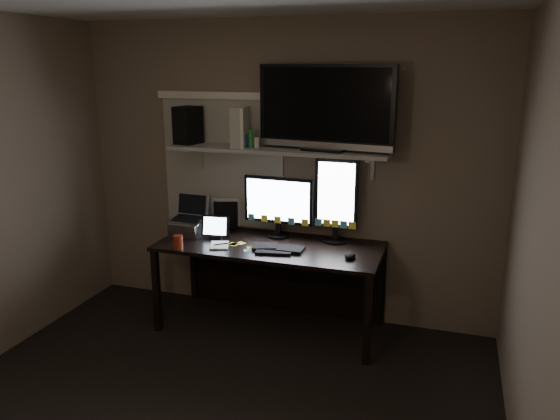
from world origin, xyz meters
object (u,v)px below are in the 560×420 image
at_px(laptop, 187,216).
at_px(cup, 178,242).
at_px(desk, 274,260).
at_px(keyboard, 278,248).
at_px(monitor_landscape, 278,207).
at_px(tv, 325,108).
at_px(speaker, 188,125).
at_px(monitor_portrait, 336,200).
at_px(tablet, 216,227).
at_px(game_console, 241,127).
at_px(mouse, 350,256).

relative_size(laptop, cup, 2.97).
relative_size(desk, keyboard, 4.26).
distance_m(monitor_landscape, keyboard, 0.41).
height_order(monitor_landscape, cup, monitor_landscape).
relative_size(tv, speaker, 3.51).
bearing_deg(speaker, cup, -61.26).
xyz_separation_m(monitor_portrait, tv, (-0.10, -0.03, 0.73)).
bearing_deg(speaker, tablet, -20.90).
distance_m(keyboard, game_console, 1.03).
relative_size(mouse, game_console, 0.38).
height_order(monitor_portrait, game_console, game_console).
height_order(keyboard, cup, cup).
bearing_deg(cup, monitor_landscape, 39.88).
bearing_deg(tablet, mouse, -12.89).
bearing_deg(speaker, monitor_portrait, 13.51).
relative_size(keyboard, cup, 3.75).
relative_size(tablet, laptop, 0.69).
relative_size(cup, game_console, 0.35).
xyz_separation_m(mouse, tablet, (-1.15, 0.12, 0.08)).
bearing_deg(desk, cup, -145.05).
bearing_deg(desk, keyboard, -65.47).
xyz_separation_m(tablet, speaker, (-0.33, 0.22, 0.81)).
bearing_deg(keyboard, monitor_portrait, 30.33).
bearing_deg(cup, tv, 27.23).
relative_size(monitor_landscape, tv, 0.54).
distance_m(cup, tv, 1.55).
height_order(mouse, speaker, speaker).
height_order(cup, speaker, speaker).
relative_size(tv, game_console, 3.43).
distance_m(monitor_landscape, monitor_portrait, 0.49).
relative_size(mouse, speaker, 0.39).
distance_m(tablet, speaker, 0.90).
relative_size(desk, cup, 16.00).
bearing_deg(game_console, keyboard, -47.44).
bearing_deg(keyboard, mouse, -12.64).
xyz_separation_m(desk, tv, (0.39, 0.08, 1.26)).
height_order(tablet, cup, tablet).
distance_m(monitor_portrait, keyboard, 0.61).
bearing_deg(mouse, speaker, 169.96).
height_order(mouse, cup, cup).
distance_m(mouse, laptop, 1.43).
relative_size(desk, mouse, 14.90).
distance_m(monitor_landscape, game_console, 0.72).
relative_size(tablet, game_console, 0.72).
xyz_separation_m(monitor_portrait, cup, (-1.13, -0.56, -0.29)).
height_order(laptop, cup, laptop).
bearing_deg(game_console, mouse, -29.40).
bearing_deg(tablet, desk, 7.78).
height_order(cup, game_console, game_console).
relative_size(keyboard, tablet, 1.83).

